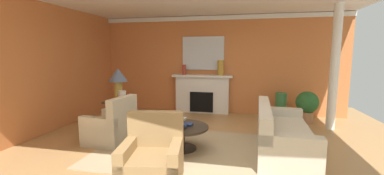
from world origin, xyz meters
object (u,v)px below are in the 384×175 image
(armchair_facing_fireplace, at_px, (153,162))
(side_table, at_px, (119,113))
(vase_tall_corner, at_px, (281,106))
(potted_plant, at_px, (307,104))
(mantel_mirror, at_px, (203,53))
(coffee_table, at_px, (182,132))
(sofa, at_px, (281,136))
(vase_on_side_table, at_px, (122,96))
(fireplace, at_px, (202,95))
(vase_mantel_right, at_px, (221,68))
(vase_mantel_left, at_px, (184,70))
(armchair_near_window, at_px, (111,128))
(table_lamp, at_px, (118,78))

(armchair_facing_fireplace, bearing_deg, side_table, 127.76)
(vase_tall_corner, relative_size, potted_plant, 0.88)
(mantel_mirror, distance_m, coffee_table, 3.44)
(mantel_mirror, relative_size, sofa, 0.59)
(potted_plant, bearing_deg, mantel_mirror, 166.04)
(vase_on_side_table, relative_size, potted_plant, 0.31)
(fireplace, height_order, armchair_facing_fireplace, fireplace)
(vase_mantel_right, bearing_deg, vase_mantel_left, 180.00)
(sofa, bearing_deg, vase_mantel_right, 117.56)
(armchair_near_window, distance_m, vase_mantel_right, 3.62)
(armchair_near_window, bearing_deg, mantel_mirror, 66.62)
(sofa, xyz_separation_m, potted_plant, (0.90, 2.12, 0.19))
(vase_mantel_right, relative_size, vase_on_side_table, 1.74)
(fireplace, distance_m, vase_mantel_left, 0.94)
(coffee_table, height_order, vase_mantel_right, vase_mantel_right)
(vase_tall_corner, bearing_deg, vase_mantel_right, 171.57)
(armchair_facing_fireplace, xyz_separation_m, side_table, (-1.67, 2.16, 0.09))
(coffee_table, xyz_separation_m, potted_plant, (2.70, 2.40, 0.16))
(mantel_mirror, distance_m, vase_on_side_table, 2.93)
(sofa, height_order, potted_plant, sofa)
(sofa, height_order, armchair_near_window, armchair_near_window)
(fireplace, bearing_deg, coffee_table, -87.34)
(armchair_near_window, relative_size, armchair_facing_fireplace, 1.00)
(fireplace, xyz_separation_m, vase_tall_corner, (2.24, -0.30, -0.18))
(armchair_near_window, relative_size, potted_plant, 1.14)
(armchair_near_window, bearing_deg, vase_tall_corner, 36.64)
(vase_mantel_left, bearing_deg, table_lamp, -117.30)
(coffee_table, xyz_separation_m, vase_mantel_right, (0.41, 2.94, 1.04))
(coffee_table, height_order, side_table, side_table)
(mantel_mirror, bearing_deg, vase_tall_corner, -10.63)
(fireplace, relative_size, coffee_table, 1.80)
(fireplace, height_order, table_lamp, table_lamp)
(fireplace, bearing_deg, armchair_near_window, -114.23)
(table_lamp, distance_m, vase_mantel_left, 2.31)
(sofa, height_order, coffee_table, sofa)
(fireplace, distance_m, vase_on_side_table, 2.67)
(vase_mantel_right, distance_m, vase_mantel_left, 1.10)
(vase_mantel_right, bearing_deg, fireplace, 174.87)
(table_lamp, relative_size, vase_on_side_table, 2.95)
(coffee_table, bearing_deg, potted_plant, 41.66)
(sofa, relative_size, armchair_facing_fireplace, 2.25)
(sofa, bearing_deg, coffee_table, -171.06)
(fireplace, relative_size, armchair_near_window, 1.89)
(sofa, xyz_separation_m, side_table, (-3.55, 0.60, 0.10))
(mantel_mirror, bearing_deg, fireplace, -90.00)
(mantel_mirror, distance_m, potted_plant, 3.20)
(sofa, bearing_deg, fireplace, 125.59)
(sofa, distance_m, table_lamp, 3.71)
(vase_on_side_table, bearing_deg, armchair_facing_fireplace, -53.26)
(fireplace, height_order, potted_plant, fireplace)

